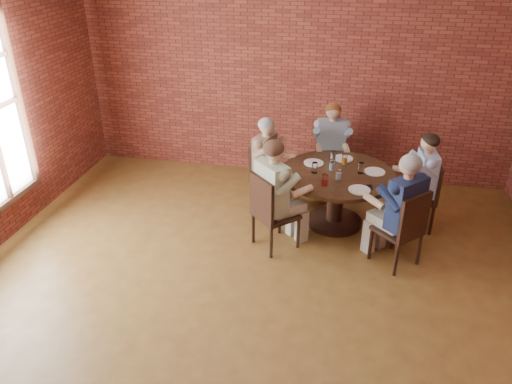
% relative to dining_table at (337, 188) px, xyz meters
% --- Properties ---
extents(floor, '(7.00, 7.00, 0.00)m').
position_rel_dining_table_xyz_m(floor, '(-0.78, -2.00, -0.53)').
color(floor, brown).
rests_on(floor, ground).
extents(wall_back, '(7.00, 0.00, 7.00)m').
position_rel_dining_table_xyz_m(wall_back, '(-0.78, 1.50, 1.17)').
color(wall_back, brown).
rests_on(wall_back, ground).
extents(dining_table, '(1.45, 1.45, 0.75)m').
position_rel_dining_table_xyz_m(dining_table, '(0.00, 0.00, 0.00)').
color(dining_table, black).
rests_on(dining_table, floor).
extents(chair_a, '(0.46, 0.46, 0.92)m').
position_rel_dining_table_xyz_m(chair_a, '(1.11, 0.13, -0.03)').
color(chair_a, black).
rests_on(chair_a, floor).
extents(diner_a, '(0.68, 0.58, 1.30)m').
position_rel_dining_table_xyz_m(diner_a, '(1.03, 0.12, 0.12)').
color(diner_a, '#3C5C9D').
rests_on(diner_a, floor).
extents(chair_b, '(0.48, 0.48, 0.93)m').
position_rel_dining_table_xyz_m(chair_b, '(-0.17, 1.07, -0.02)').
color(chair_b, black).
rests_on(chair_b, floor).
extents(diner_b, '(0.62, 0.72, 1.33)m').
position_rel_dining_table_xyz_m(diner_b, '(-0.15, 0.98, 0.14)').
color(diner_b, '#7E91A0').
rests_on(diner_b, floor).
extents(chair_c, '(0.51, 0.51, 0.91)m').
position_rel_dining_table_xyz_m(chair_c, '(-1.03, 0.34, -0.03)').
color(chair_c, black).
rests_on(chair_c, floor).
extents(diner_c, '(0.74, 0.67, 1.29)m').
position_rel_dining_table_xyz_m(diner_c, '(-0.95, 0.31, 0.11)').
color(diner_c, brown).
rests_on(diner_c, floor).
extents(chair_d, '(0.65, 0.65, 0.97)m').
position_rel_dining_table_xyz_m(chair_d, '(-0.75, -0.73, -0.01)').
color(chair_d, black).
rests_on(chair_d, floor).
extents(diner_d, '(0.89, 0.89, 1.40)m').
position_rel_dining_table_xyz_m(diner_d, '(-0.68, -0.66, 0.17)').
color(diner_d, '#C1AD97').
rests_on(diner_d, floor).
extents(chair_e, '(0.64, 0.64, 0.96)m').
position_rel_dining_table_xyz_m(chair_e, '(0.80, -0.80, -0.01)').
color(chair_e, black).
rests_on(chair_e, floor).
extents(diner_e, '(0.88, 0.88, 1.38)m').
position_rel_dining_table_xyz_m(diner_e, '(0.74, -0.73, 0.16)').
color(diner_e, '#182345').
rests_on(diner_e, floor).
extents(plate_a, '(0.26, 0.26, 0.01)m').
position_rel_dining_table_xyz_m(plate_a, '(0.46, 0.11, 0.23)').
color(plate_a, white).
rests_on(plate_a, dining_table).
extents(plate_b, '(0.26, 0.26, 0.01)m').
position_rel_dining_table_xyz_m(plate_b, '(0.04, 0.44, 0.23)').
color(plate_b, white).
rests_on(plate_b, dining_table).
extents(plate_c, '(0.26, 0.26, 0.01)m').
position_rel_dining_table_xyz_m(plate_c, '(-0.33, 0.22, 0.23)').
color(plate_c, white).
rests_on(plate_c, dining_table).
extents(plate_d, '(0.26, 0.26, 0.01)m').
position_rel_dining_table_xyz_m(plate_d, '(0.28, -0.45, 0.23)').
color(plate_d, white).
rests_on(plate_d, dining_table).
extents(glass_a, '(0.07, 0.07, 0.14)m').
position_rel_dining_table_xyz_m(glass_a, '(0.28, 0.04, 0.29)').
color(glass_a, white).
rests_on(glass_a, dining_table).
extents(glass_b, '(0.07, 0.07, 0.14)m').
position_rel_dining_table_xyz_m(glass_b, '(0.07, 0.28, 0.29)').
color(glass_b, white).
rests_on(glass_b, dining_table).
extents(glass_c, '(0.07, 0.07, 0.14)m').
position_rel_dining_table_xyz_m(glass_c, '(-0.09, 0.33, 0.29)').
color(glass_c, white).
rests_on(glass_c, dining_table).
extents(glass_d, '(0.07, 0.07, 0.14)m').
position_rel_dining_table_xyz_m(glass_d, '(-0.08, 0.07, 0.29)').
color(glass_d, white).
rests_on(glass_d, dining_table).
extents(glass_e, '(0.07, 0.07, 0.14)m').
position_rel_dining_table_xyz_m(glass_e, '(-0.29, -0.06, 0.29)').
color(glass_e, white).
rests_on(glass_e, dining_table).
extents(glass_f, '(0.07, 0.07, 0.14)m').
position_rel_dining_table_xyz_m(glass_f, '(-0.14, -0.40, 0.29)').
color(glass_f, white).
rests_on(glass_f, dining_table).
extents(glass_g, '(0.07, 0.07, 0.14)m').
position_rel_dining_table_xyz_m(glass_g, '(0.02, -0.19, 0.29)').
color(glass_g, white).
rests_on(glass_g, dining_table).
extents(smartphone, '(0.08, 0.13, 0.01)m').
position_rel_dining_table_xyz_m(smartphone, '(0.40, -0.35, 0.23)').
color(smartphone, black).
rests_on(smartphone, dining_table).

